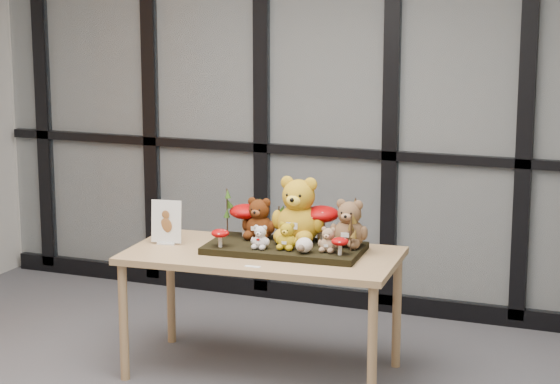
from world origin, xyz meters
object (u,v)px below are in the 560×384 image
at_px(mushroom_back_left, 246,219).
at_px(sign_holder, 166,225).
at_px(display_table, 262,264).
at_px(bear_tan_back, 350,221).
at_px(bear_brown_medium, 259,216).
at_px(bear_white_bow, 261,236).
at_px(bear_pooh_yellow, 299,206).
at_px(diorama_tray, 285,248).
at_px(bear_small_yellow, 287,234).
at_px(plush_cream_hedgehog, 304,244).
at_px(bear_beige_small, 328,238).
at_px(mushroom_front_right, 340,245).
at_px(mushroom_front_left, 220,237).
at_px(mushroom_back_right, 321,222).

height_order(mushroom_back_left, sign_holder, sign_holder).
distance_m(display_table, bear_tan_back, 0.53).
xyz_separation_m(bear_brown_medium, bear_white_bow, (0.10, -0.21, -0.06)).
bearing_deg(bear_brown_medium, bear_pooh_yellow, 1.92).
relative_size(bear_pooh_yellow, sign_holder, 1.60).
bearing_deg(diorama_tray, bear_small_yellow, -65.00).
xyz_separation_m(bear_brown_medium, mushroom_back_left, (-0.10, 0.03, -0.03)).
bearing_deg(plush_cream_hedgehog, bear_small_yellow, 157.27).
distance_m(bear_small_yellow, bear_beige_small, 0.23).
bearing_deg(bear_beige_small, bear_white_bow, -172.82).
bearing_deg(bear_small_yellow, mushroom_back_left, 144.97).
relative_size(display_table, mushroom_front_right, 14.86).
bearing_deg(mushroom_front_left, sign_holder, 168.09).
relative_size(bear_tan_back, mushroom_front_left, 2.62).
relative_size(bear_white_bow, mushroom_back_left, 0.71).
height_order(bear_white_bow, mushroom_back_left, mushroom_back_left).
bearing_deg(bear_pooh_yellow, mushroom_back_left, 174.91).
height_order(bear_brown_medium, mushroom_back_right, bear_brown_medium).
bearing_deg(mushroom_front_left, bear_tan_back, 23.47).
bearing_deg(display_table, sign_holder, 178.27).
bearing_deg(bear_brown_medium, bear_small_yellow, -39.96).
distance_m(display_table, bear_pooh_yellow, 0.38).
relative_size(display_table, diorama_tray, 1.80).
relative_size(mushroom_back_left, mushroom_back_right, 0.92).
bearing_deg(mushroom_back_right, mushroom_back_left, -174.29).
distance_m(diorama_tray, bear_tan_back, 0.39).
bearing_deg(bear_brown_medium, display_table, -66.00).
height_order(bear_pooh_yellow, bear_white_bow, bear_pooh_yellow).
distance_m(bear_white_bow, mushroom_back_left, 0.31).
bearing_deg(bear_small_yellow, bear_white_bow, -167.83).
bearing_deg(display_table, bear_small_yellow, -10.61).
bearing_deg(mushroom_back_right, bear_tan_back, -14.87).
relative_size(mushroom_back_left, sign_holder, 0.80).
xyz_separation_m(display_table, bear_white_bow, (0.01, -0.06, 0.18)).
height_order(bear_small_yellow, mushroom_front_right, bear_small_yellow).
bearing_deg(sign_holder, display_table, -6.71).
bearing_deg(display_table, mushroom_front_right, -7.36).
xyz_separation_m(bear_brown_medium, mushroom_back_right, (0.34, 0.07, -0.02)).
bearing_deg(bear_beige_small, bear_tan_back, 63.42).
bearing_deg(sign_holder, bear_small_yellow, -8.57).
bearing_deg(bear_brown_medium, diorama_tray, -29.04).
xyz_separation_m(bear_tan_back, bear_beige_small, (-0.06, -0.16, -0.07)).
distance_m(diorama_tray, bear_white_bow, 0.18).
bearing_deg(display_table, bear_brown_medium, 114.00).
height_order(mushroom_back_right, sign_holder, mushroom_back_right).
height_order(bear_white_bow, mushroom_front_left, bear_white_bow).
height_order(bear_tan_back, mushroom_front_right, bear_tan_back).
xyz_separation_m(bear_brown_medium, bear_beige_small, (0.46, -0.13, -0.05)).
relative_size(plush_cream_hedgehog, mushroom_front_right, 0.88).
xyz_separation_m(bear_small_yellow, mushroom_back_left, (-0.33, 0.20, 0.02)).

